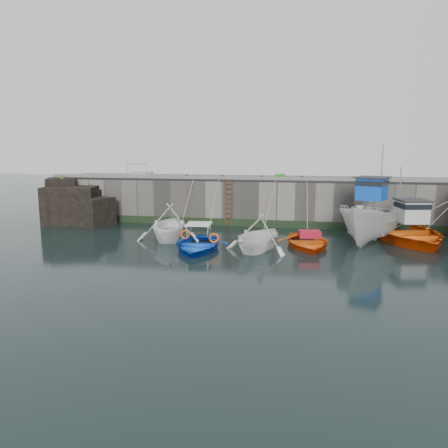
% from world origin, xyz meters
% --- Properties ---
extents(ground, '(120.00, 120.00, 0.00)m').
position_xyz_m(ground, '(0.00, 0.00, 0.00)').
color(ground, black).
rests_on(ground, ground).
extents(quay_back, '(30.00, 5.00, 3.00)m').
position_xyz_m(quay_back, '(0.00, 12.50, 1.50)').
color(quay_back, slate).
rests_on(quay_back, ground).
extents(road_back, '(30.00, 5.00, 0.16)m').
position_xyz_m(road_back, '(0.00, 12.50, 3.08)').
color(road_back, black).
rests_on(road_back, quay_back).
extents(kerb_back, '(30.00, 0.30, 0.20)m').
position_xyz_m(kerb_back, '(0.00, 10.15, 3.26)').
color(kerb_back, slate).
rests_on(kerb_back, road_back).
extents(algae_back, '(30.00, 0.08, 0.50)m').
position_xyz_m(algae_back, '(0.00, 9.96, 0.25)').
color(algae_back, black).
rests_on(algae_back, ground).
extents(rock_outcrop, '(5.85, 4.24, 3.41)m').
position_xyz_m(rock_outcrop, '(-12.92, 9.11, 1.26)').
color(rock_outcrop, black).
rests_on(rock_outcrop, ground).
extents(ladder, '(0.51, 0.08, 3.20)m').
position_xyz_m(ladder, '(-2.00, 9.91, 1.59)').
color(ladder, '#3F1E0F').
rests_on(ladder, ground).
extents(boat_near_white, '(4.67, 5.17, 2.39)m').
position_xyz_m(boat_near_white, '(-4.58, 4.96, 0.00)').
color(boat_near_white, white).
rests_on(boat_near_white, ground).
extents(boat_near_white_rope, '(0.04, 3.64, 3.10)m').
position_xyz_m(boat_near_white_rope, '(-4.58, 8.73, 0.00)').
color(boat_near_white_rope, tan).
rests_on(boat_near_white_rope, ground).
extents(boat_near_blue, '(3.72, 4.92, 0.96)m').
position_xyz_m(boat_near_blue, '(-2.38, 3.01, 0.00)').
color(boat_near_blue, blue).
rests_on(boat_near_blue, ground).
extents(boat_near_blue_rope, '(0.04, 5.19, 3.10)m').
position_xyz_m(boat_near_blue_rope, '(-2.38, 7.76, 0.00)').
color(boat_near_blue_rope, tan).
rests_on(boat_near_blue_rope, ground).
extents(boat_near_blacktrim, '(4.83, 5.18, 2.22)m').
position_xyz_m(boat_near_blacktrim, '(0.80, 3.23, 0.00)').
color(boat_near_blacktrim, white).
rests_on(boat_near_blacktrim, ground).
extents(boat_near_blacktrim_rope, '(0.04, 5.00, 3.10)m').
position_xyz_m(boat_near_blacktrim_rope, '(0.80, 7.87, 0.00)').
color(boat_near_blacktrim_rope, tan).
rests_on(boat_near_blacktrim_rope, ground).
extents(boat_near_navy, '(3.96, 5.02, 0.94)m').
position_xyz_m(boat_near_navy, '(3.27, 4.83, 0.00)').
color(boat_near_navy, '#FF570D').
rests_on(boat_near_navy, ground).
extents(boat_near_navy_rope, '(0.04, 3.73, 3.10)m').
position_xyz_m(boat_near_navy_rope, '(3.27, 8.67, 0.00)').
color(boat_near_navy_rope, tan).
rests_on(boat_near_navy_rope, ground).
extents(boat_far_white, '(5.26, 7.63, 5.76)m').
position_xyz_m(boat_far_white, '(6.93, 6.97, 1.16)').
color(boat_far_white, silver).
rests_on(boat_far_white, ground).
extents(boat_far_orange, '(6.59, 8.19, 4.50)m').
position_xyz_m(boat_far_orange, '(8.84, 7.37, 0.48)').
color(boat_far_orange, '#FF5D0D').
rests_on(boat_far_orange, ground).
extents(fish_crate, '(0.71, 0.54, 0.28)m').
position_xyz_m(fish_crate, '(1.29, 11.90, 3.30)').
color(fish_crate, '#188317').
rests_on(fish_crate, road_back).
extents(railing, '(1.60, 1.05, 1.00)m').
position_xyz_m(railing, '(-8.75, 11.25, 3.36)').
color(railing, '#A5A8AD').
rests_on(railing, road_back).
extents(bollard_a, '(0.18, 0.18, 0.28)m').
position_xyz_m(bollard_a, '(-5.00, 10.25, 3.30)').
color(bollard_a, '#3F1E0F').
rests_on(bollard_a, road_back).
extents(bollard_b, '(0.18, 0.18, 0.28)m').
position_xyz_m(bollard_b, '(-2.50, 10.25, 3.30)').
color(bollard_b, '#3F1E0F').
rests_on(bollard_b, road_back).
extents(bollard_c, '(0.18, 0.18, 0.28)m').
position_xyz_m(bollard_c, '(0.20, 10.25, 3.30)').
color(bollard_c, '#3F1E0F').
rests_on(bollard_c, road_back).
extents(bollard_d, '(0.18, 0.18, 0.28)m').
position_xyz_m(bollard_d, '(2.80, 10.25, 3.30)').
color(bollard_d, '#3F1E0F').
rests_on(bollard_d, road_back).
extents(bollard_e, '(0.18, 0.18, 0.28)m').
position_xyz_m(bollard_e, '(6.00, 10.25, 3.30)').
color(bollard_e, '#3F1E0F').
rests_on(bollard_e, road_back).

